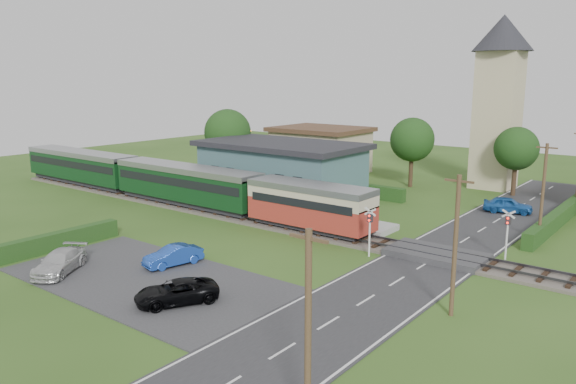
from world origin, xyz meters
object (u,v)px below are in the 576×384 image
Objects in this scene: car_on_road at (508,205)px; car_park_silver at (60,262)px; car_park_dark at (176,292)px; crossing_signal_near at (370,225)px; pedestrian_near at (318,206)px; equipment_hut at (181,178)px; church_tower at (499,89)px; station_building at (281,169)px; car_park_blue at (173,256)px; pedestrian_far at (199,187)px; house_west at (320,149)px; crossing_signal_far at (508,227)px; train at (163,179)px.

car_on_road is 0.91× the size of car_park_silver.
car_on_road reaches higher than car_park_dark.
pedestrian_near is (-7.60, 5.04, -0.73)m from crossing_signal_near.
church_tower reaches higher than equipment_hut.
car_on_road is at bearing 31.19° from car_park_silver.
car_park_blue is (7.84, -20.49, -2.01)m from station_building.
pedestrian_far is (-8.11, 18.95, 0.60)m from car_park_silver.
house_west is at bearing 56.20° from car_on_road.
equipment_hut is 9.92m from station_building.
church_tower is at bearing 7.72° from car_on_road.
crossing_signal_far is at bearing 11.63° from car_park_silver.
car_park_silver is at bearing -57.96° from train.
train is 34.87m from church_tower.
car_park_dark is at bearing 150.10° from car_on_road.
equipment_hut is at bearing 90.42° from pedestrian_far.
train is 13.18× the size of crossing_signal_far.
train reaches higher than crossing_signal_near.
pedestrian_far is (-13.38, -0.19, -0.10)m from pedestrian_near.
crossing_signal_far is (23.60, -6.60, -0.55)m from station_building.
train is 10.77× the size of car_on_road.
church_tower is 1.63× the size of house_west.
train reaches higher than car_park_silver.
car_park_blue is (14.64, -11.50, -1.49)m from train.
house_west is at bearing 143.80° from car_park_dark.
crossing_signal_near reaches higher than pedestrian_near.
station_building is at bearing -70.35° from house_west.
equipment_hut is 0.16× the size of station_building.
crossing_signal_near reaches higher than car_on_road.
train is (-6.80, -8.99, -0.52)m from station_building.
car_park_blue is 0.87× the size of car_park_dark.
equipment_hut is 0.78× the size of crossing_signal_far.
car_park_blue is 2.13× the size of pedestrian_far.
car_park_dark is (-11.07, -17.71, -1.47)m from crossing_signal_far.
crossing_signal_near is 21.56m from pedestrian_far.
train is 10.18× the size of car_park_dark.
equipment_hut is 0.58× the size of car_park_silver.
car_park_dark is (-3.87, -12.91, -1.47)m from crossing_signal_near.
station_building is at bearing -57.06° from pedestrian_near.
house_west is 3.30× the size of crossing_signal_near.
car_on_road is (27.83, 12.06, -1.01)m from equipment_hut.
train is at bearing 103.33° from car_on_road.
train is at bearing -129.98° from church_tower.
crossing_signal_far reaches higher than car_park_silver.
equipment_hut reaches higher than car_park_silver.
crossing_signal_far is at bearing 87.21° from car_park_dark.
pedestrian_far is at bearing -12.46° from equipment_hut.
equipment_hut is at bearing 96.95° from car_on_road.
pedestrian_near is at bearing -55.88° from house_west.
church_tower is 5.37× the size of crossing_signal_near.
crossing_signal_far reaches higher than car_park_blue.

